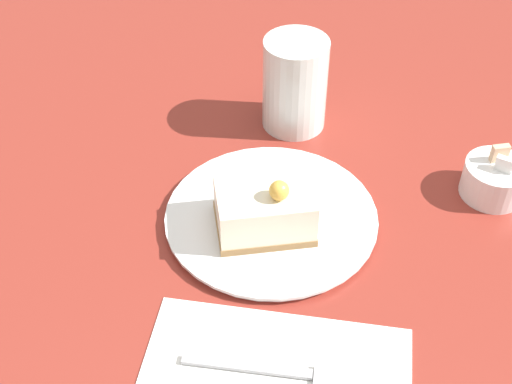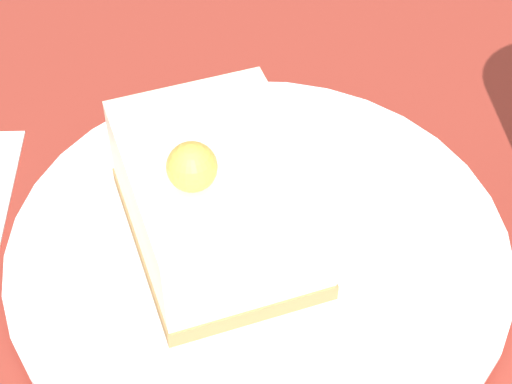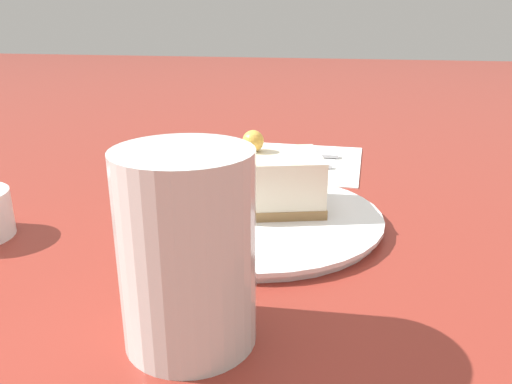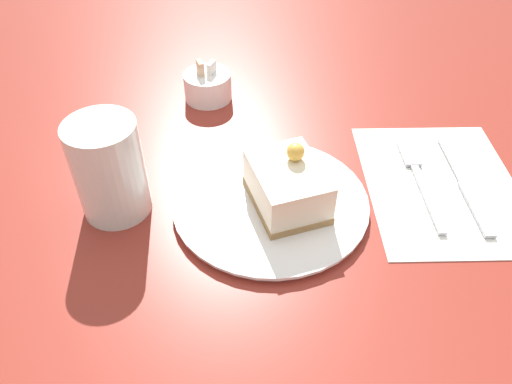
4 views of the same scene
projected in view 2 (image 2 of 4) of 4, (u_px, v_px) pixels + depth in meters
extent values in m
plane|color=maroon|center=(184.00, 262.00, 0.42)|extent=(4.00, 4.00, 0.00)
cylinder|color=white|center=(259.00, 251.00, 0.41)|extent=(0.23, 0.23, 0.01)
cylinder|color=white|center=(259.00, 247.00, 0.41)|extent=(0.24, 0.24, 0.00)
cube|color=#9E7547|center=(219.00, 230.00, 0.41)|extent=(0.11, 0.12, 0.01)
cube|color=#EFE5C6|center=(217.00, 192.00, 0.39)|extent=(0.10, 0.12, 0.05)
sphere|color=#EFB747|center=(192.00, 167.00, 0.35)|extent=(0.02, 0.02, 0.02)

